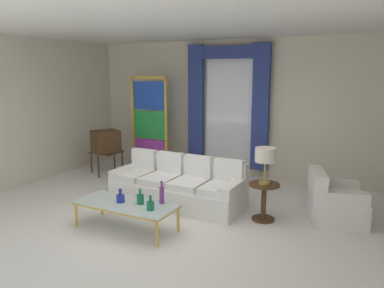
% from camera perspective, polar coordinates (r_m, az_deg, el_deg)
% --- Properties ---
extents(ground_plane, '(16.00, 16.00, 0.00)m').
position_cam_1_polar(ground_plane, '(6.20, -3.42, -11.05)').
color(ground_plane, white).
extents(wall_rear, '(8.00, 0.12, 3.00)m').
position_cam_1_polar(wall_rear, '(8.55, 7.13, 5.37)').
color(wall_rear, beige).
rests_on(wall_rear, ground).
extents(wall_left, '(0.12, 7.00, 3.00)m').
position_cam_1_polar(wall_left, '(8.67, -22.64, 4.69)').
color(wall_left, beige).
rests_on(wall_left, ground).
extents(ceiling_slab, '(8.00, 7.60, 0.04)m').
position_cam_1_polar(ceiling_slab, '(6.48, 0.07, 17.15)').
color(ceiling_slab, white).
extents(curtained_window, '(2.00, 0.17, 2.70)m').
position_cam_1_polar(curtained_window, '(8.46, 5.34, 6.98)').
color(curtained_window, white).
rests_on(curtained_window, ground).
extents(couch_white_long, '(2.35, 0.95, 0.86)m').
position_cam_1_polar(couch_white_long, '(6.76, -1.89, -6.40)').
color(couch_white_long, white).
rests_on(couch_white_long, ground).
extents(coffee_table, '(1.52, 0.65, 0.41)m').
position_cam_1_polar(coffee_table, '(5.73, -9.90, -9.04)').
color(coffee_table, silver).
rests_on(coffee_table, ground).
extents(bottle_blue_decanter, '(0.11, 0.11, 0.22)m').
position_cam_1_polar(bottle_blue_decanter, '(5.38, -6.27, -9.10)').
color(bottle_blue_decanter, '#196B3D').
rests_on(bottle_blue_decanter, coffee_table).
extents(bottle_crystal_tall, '(0.12, 0.12, 0.21)m').
position_cam_1_polar(bottle_crystal_tall, '(5.75, -10.71, -7.92)').
color(bottle_crystal_tall, navy).
rests_on(bottle_crystal_tall, coffee_table).
extents(bottle_amber_squat, '(0.07, 0.07, 0.34)m').
position_cam_1_polar(bottle_amber_squat, '(5.59, -4.57, -7.54)').
color(bottle_amber_squat, '#753384').
rests_on(bottle_amber_squat, coffee_table).
extents(bottle_ruby_flask, '(0.10, 0.10, 0.23)m').
position_cam_1_polar(bottle_ruby_flask, '(5.63, -7.79, -8.12)').
color(bottle_ruby_flask, '#196B3D').
rests_on(bottle_ruby_flask, coffee_table).
extents(vintage_tv, '(0.73, 0.76, 1.35)m').
position_cam_1_polar(vintage_tv, '(8.80, -12.84, 0.26)').
color(vintage_tv, '#472D19').
rests_on(vintage_tv, ground).
extents(armchair_white, '(1.02, 1.01, 0.80)m').
position_cam_1_polar(armchair_white, '(6.37, 20.43, -8.37)').
color(armchair_white, white).
rests_on(armchair_white, ground).
extents(stained_glass_divider, '(0.95, 0.05, 2.20)m').
position_cam_1_polar(stained_glass_divider, '(8.78, -6.41, 2.62)').
color(stained_glass_divider, gold).
rests_on(stained_glass_divider, ground).
extents(peacock_figurine, '(0.44, 0.60, 0.50)m').
position_cam_1_polar(peacock_figurine, '(8.35, -5.90, -3.68)').
color(peacock_figurine, beige).
rests_on(peacock_figurine, ground).
extents(round_side_table, '(0.48, 0.48, 0.59)m').
position_cam_1_polar(round_side_table, '(6.10, 10.75, -8.04)').
color(round_side_table, '#472D19').
rests_on(round_side_table, ground).
extents(table_lamp_brass, '(0.32, 0.32, 0.57)m').
position_cam_1_polar(table_lamp_brass, '(5.92, 10.98, -1.87)').
color(table_lamp_brass, '#B29338').
rests_on(table_lamp_brass, round_side_table).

